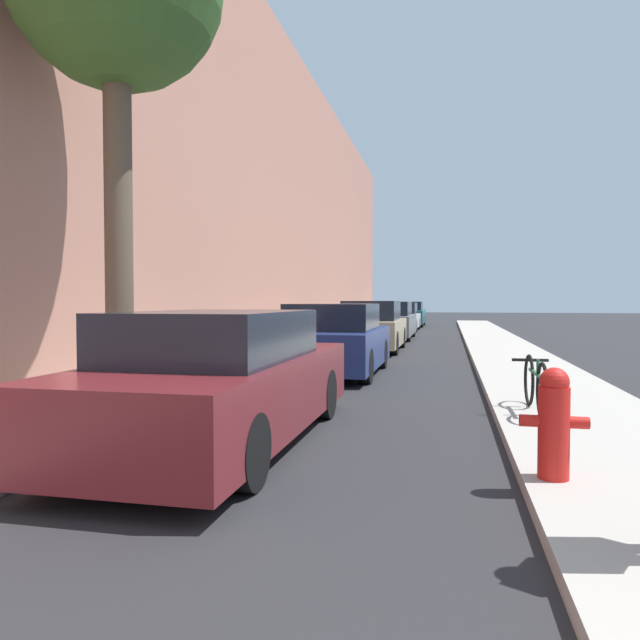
# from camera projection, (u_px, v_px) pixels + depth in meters

# --- Properties ---
(ground_plane) EXTENTS (120.00, 120.00, 0.00)m
(ground_plane) POSITION_uv_depth(u_px,v_px,m) (394.00, 359.00, 14.53)
(ground_plane) COLOR #28282B
(sidewalk_left) EXTENTS (2.00, 52.00, 0.12)m
(sidewalk_left) POSITION_uv_depth(u_px,v_px,m) (283.00, 354.00, 15.16)
(sidewalk_left) COLOR #ADA89E
(sidewalk_left) RESTS_ON ground
(sidewalk_right) EXTENTS (2.00, 52.00, 0.12)m
(sidewalk_right) POSITION_uv_depth(u_px,v_px,m) (514.00, 359.00, 13.90)
(sidewalk_right) COLOR #ADA89E
(sidewalk_right) RESTS_ON ground
(building_facade_left) EXTENTS (0.70, 52.00, 10.19)m
(building_facade_left) POSITION_uv_depth(u_px,v_px,m) (234.00, 164.00, 15.29)
(building_facade_left) COLOR tan
(building_facade_left) RESTS_ON ground
(parked_car_maroon) EXTENTS (1.71, 4.53, 1.36)m
(parked_car_maroon) POSITION_uv_depth(u_px,v_px,m) (223.00, 380.00, 5.90)
(parked_car_maroon) COLOR black
(parked_car_maroon) RESTS_ON ground
(parked_car_navy) EXTENTS (1.78, 3.91, 1.40)m
(parked_car_navy) POSITION_uv_depth(u_px,v_px,m) (335.00, 341.00, 11.43)
(parked_car_navy) COLOR black
(parked_car_navy) RESTS_ON ground
(parked_car_champagne) EXTENTS (1.69, 4.12, 1.46)m
(parked_car_champagne) POSITION_uv_depth(u_px,v_px,m) (372.00, 327.00, 16.82)
(parked_car_champagne) COLOR black
(parked_car_champagne) RESTS_ON ground
(parked_car_grey) EXTENTS (1.89, 4.64, 1.43)m
(parked_car_grey) POSITION_uv_depth(u_px,v_px,m) (388.00, 321.00, 22.10)
(parked_car_grey) COLOR black
(parked_car_grey) RESTS_ON ground
(parked_car_white) EXTENTS (1.82, 4.35, 1.36)m
(parked_car_white) POSITION_uv_depth(u_px,v_px,m) (400.00, 318.00, 28.19)
(parked_car_white) COLOR black
(parked_car_white) RESTS_ON ground
(parked_car_teal) EXTENTS (1.79, 4.63, 1.41)m
(parked_car_teal) POSITION_uv_depth(u_px,v_px,m) (408.00, 314.00, 33.19)
(parked_car_teal) COLOR black
(parked_car_teal) RESTS_ON ground
(fire_hydrant) EXTENTS (0.49, 0.23, 0.84)m
(fire_hydrant) POSITION_uv_depth(u_px,v_px,m) (554.00, 422.00, 4.33)
(fire_hydrant) COLOR red
(fire_hydrant) RESTS_ON sidewalk_right
(bicycle) EXTENTS (0.44, 1.61, 0.66)m
(bicycle) POSITION_uv_depth(u_px,v_px,m) (535.00, 384.00, 6.91)
(bicycle) COLOR black
(bicycle) RESTS_ON sidewalk_right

